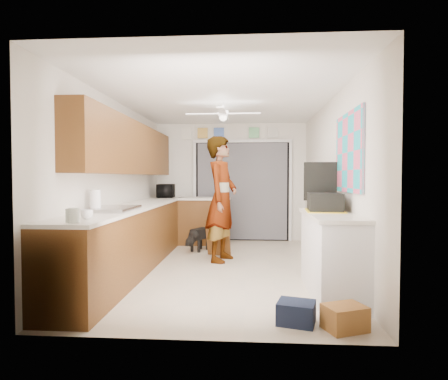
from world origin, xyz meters
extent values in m
plane|color=#C0B29B|center=(0.00, 0.00, 0.00)|extent=(5.00, 5.00, 0.00)
plane|color=white|center=(0.00, 0.00, 2.50)|extent=(5.00, 5.00, 0.00)
plane|color=white|center=(0.00, 2.50, 1.25)|extent=(3.20, 0.00, 3.20)
plane|color=white|center=(0.00, -2.50, 1.25)|extent=(3.20, 0.00, 3.20)
plane|color=white|center=(-1.60, 0.00, 1.25)|extent=(0.00, 5.00, 5.00)
plane|color=white|center=(1.60, 0.00, 1.25)|extent=(0.00, 5.00, 5.00)
cube|color=brown|center=(-1.30, 0.00, 0.45)|extent=(0.60, 4.80, 0.90)
cube|color=white|center=(-1.29, 0.00, 0.92)|extent=(0.62, 4.80, 0.04)
cube|color=brown|center=(-1.44, 0.20, 1.80)|extent=(0.32, 4.00, 0.80)
cube|color=silver|center=(-1.29, -1.00, 0.95)|extent=(0.50, 0.76, 0.06)
cylinder|color=silver|center=(-1.48, -1.00, 1.05)|extent=(0.03, 0.03, 0.22)
cube|color=brown|center=(-0.50, 2.00, 0.45)|extent=(1.00, 0.60, 0.90)
cube|color=white|center=(-0.50, 2.00, 0.92)|extent=(1.04, 0.64, 0.04)
cube|color=black|center=(0.25, 2.47, 1.05)|extent=(2.00, 0.06, 2.10)
cube|color=slate|center=(0.25, 2.43, 1.05)|extent=(1.90, 0.03, 2.05)
cube|color=white|center=(-0.77, 2.44, 1.05)|extent=(0.06, 0.04, 2.10)
cube|color=white|center=(1.27, 2.44, 1.05)|extent=(0.06, 0.04, 2.10)
cube|color=white|center=(0.25, 2.44, 2.12)|extent=(2.10, 0.04, 0.06)
cube|color=gold|center=(-0.60, 2.47, 2.30)|extent=(0.22, 0.02, 0.22)
cube|color=#4D74CF|center=(-0.25, 2.47, 2.30)|extent=(0.22, 0.02, 0.22)
cube|color=#6FC380|center=(0.50, 2.47, 2.30)|extent=(0.22, 0.02, 0.22)
cube|color=silver|center=(0.90, 2.47, 2.30)|extent=(0.22, 0.02, 0.22)
cube|color=silver|center=(-0.95, 2.47, 2.30)|extent=(0.22, 0.02, 0.26)
cube|color=white|center=(1.35, -1.20, 0.45)|extent=(0.50, 1.40, 0.90)
cube|color=white|center=(1.34, -1.20, 0.92)|extent=(0.54, 1.44, 0.04)
cube|color=#E45477|center=(1.58, -1.00, 1.65)|extent=(0.03, 1.15, 0.95)
cube|color=white|center=(0.00, 0.20, 2.32)|extent=(1.14, 1.14, 0.24)
imported|color=black|center=(-1.29, 1.95, 1.08)|extent=(0.39, 0.53, 0.27)
imported|color=white|center=(-1.21, -1.94, 0.99)|extent=(0.12, 0.12, 0.09)
cylinder|color=silver|center=(-1.19, -2.25, 1.01)|extent=(0.12, 0.12, 0.14)
cylinder|color=silver|center=(-1.24, -2.21, 1.00)|extent=(0.10, 0.10, 0.13)
cylinder|color=white|center=(-1.45, -1.15, 1.07)|extent=(0.13, 0.13, 0.27)
cube|color=black|center=(1.32, -0.91, 1.05)|extent=(0.43, 0.55, 0.22)
cube|color=yellow|center=(1.32, -0.91, 0.94)|extent=(0.49, 0.61, 0.02)
cube|color=black|center=(1.32, -0.62, 1.30)|extent=(0.42, 0.06, 0.50)
cube|color=#A76F34|center=(1.25, -2.20, 0.11)|extent=(0.42, 0.38, 0.22)
cube|color=black|center=(0.84, -2.08, 0.10)|extent=(0.40, 0.36, 0.20)
cube|color=brown|center=(-0.13, 0.80, 0.32)|extent=(0.45, 0.28, 0.63)
imported|color=white|center=(-0.04, 0.48, 1.01)|extent=(0.65, 0.83, 2.01)
cube|color=black|center=(-0.51, 1.26, 0.23)|extent=(0.47, 0.64, 0.46)
camera|label=1|loc=(0.40, -5.54, 1.36)|focal=30.00mm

